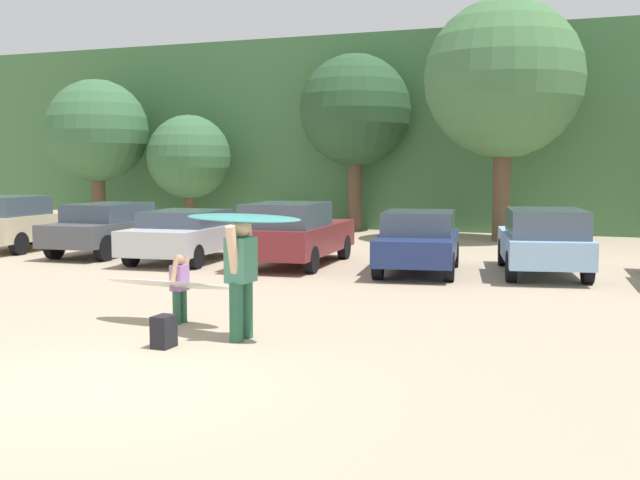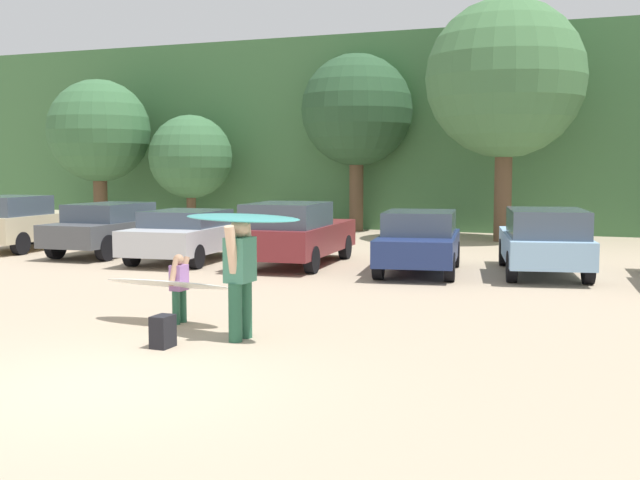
{
  "view_description": "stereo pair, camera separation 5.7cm",
  "coord_description": "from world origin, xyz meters",
  "px_view_note": "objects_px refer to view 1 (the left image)",
  "views": [
    {
      "loc": [
        5.46,
        -7.53,
        2.5
      ],
      "look_at": [
        0.17,
        6.25,
        1.13
      ],
      "focal_mm": 44.76,
      "sensor_mm": 36.0,
      "label": 1
    },
    {
      "loc": [
        5.51,
        -7.51,
        2.5
      ],
      "look_at": [
        0.17,
        6.25,
        1.13
      ],
      "focal_mm": 44.76,
      "sensor_mm": 36.0,
      "label": 2
    }
  ],
  "objects_px": {
    "parked_car_sky_blue": "(543,240)",
    "parked_car_navy": "(419,240)",
    "parked_car_maroon": "(295,233)",
    "surfboard_white": "(168,284)",
    "parked_car_dark_gray": "(110,227)",
    "person_adult": "(241,272)",
    "backpack_dropped": "(164,332)",
    "person_child": "(180,285)",
    "surfboard_teal": "(242,218)",
    "parked_car_silver": "(188,234)",
    "parked_car_champagne": "(21,222)"
  },
  "relations": [
    {
      "from": "person_child",
      "to": "backpack_dropped",
      "type": "xyz_separation_m",
      "value": [
        0.68,
        -1.56,
        -0.4
      ]
    },
    {
      "from": "parked_car_sky_blue",
      "to": "parked_car_silver",
      "type": "bearing_deg",
      "value": 82.04
    },
    {
      "from": "person_child",
      "to": "surfboard_teal",
      "type": "bearing_deg",
      "value": 156.42
    },
    {
      "from": "person_adult",
      "to": "parked_car_sky_blue",
      "type": "bearing_deg",
      "value": -109.95
    },
    {
      "from": "parked_car_sky_blue",
      "to": "surfboard_white",
      "type": "distance_m",
      "value": 9.43
    },
    {
      "from": "person_child",
      "to": "surfboard_white",
      "type": "xyz_separation_m",
      "value": [
        -0.15,
        -0.1,
        0.01
      ]
    },
    {
      "from": "parked_car_maroon",
      "to": "backpack_dropped",
      "type": "height_order",
      "value": "parked_car_maroon"
    },
    {
      "from": "parked_car_champagne",
      "to": "parked_car_dark_gray",
      "type": "relative_size",
      "value": 0.95
    },
    {
      "from": "parked_car_maroon",
      "to": "parked_car_sky_blue",
      "type": "bearing_deg",
      "value": -90.71
    },
    {
      "from": "parked_car_sky_blue",
      "to": "parked_car_navy",
      "type": "bearing_deg",
      "value": 90.38
    },
    {
      "from": "person_adult",
      "to": "backpack_dropped",
      "type": "relative_size",
      "value": 3.91
    },
    {
      "from": "parked_car_sky_blue",
      "to": "parked_car_dark_gray",
      "type": "bearing_deg",
      "value": 78.16
    },
    {
      "from": "parked_car_maroon",
      "to": "surfboard_white",
      "type": "xyz_separation_m",
      "value": [
        1.01,
        -7.58,
        -0.19
      ]
    },
    {
      "from": "parked_car_sky_blue",
      "to": "person_adult",
      "type": "relative_size",
      "value": 2.69
    },
    {
      "from": "person_adult",
      "to": "backpack_dropped",
      "type": "distance_m",
      "value": 1.38
    },
    {
      "from": "parked_car_champagne",
      "to": "parked_car_navy",
      "type": "relative_size",
      "value": 1.04
    },
    {
      "from": "parked_car_dark_gray",
      "to": "surfboard_teal",
      "type": "distance_m",
      "value": 12.17
    },
    {
      "from": "parked_car_navy",
      "to": "parked_car_silver",
      "type": "bearing_deg",
      "value": 80.59
    },
    {
      "from": "parked_car_dark_gray",
      "to": "backpack_dropped",
      "type": "xyz_separation_m",
      "value": [
        7.72,
        -9.53,
        -0.56
      ]
    },
    {
      "from": "parked_car_sky_blue",
      "to": "surfboard_white",
      "type": "bearing_deg",
      "value": 136.5
    },
    {
      "from": "parked_car_navy",
      "to": "person_child",
      "type": "distance_m",
      "value": 7.6
    },
    {
      "from": "parked_car_maroon",
      "to": "surfboard_white",
      "type": "height_order",
      "value": "parked_car_maroon"
    },
    {
      "from": "parked_car_silver",
      "to": "person_adult",
      "type": "bearing_deg",
      "value": -149.82
    },
    {
      "from": "parked_car_maroon",
      "to": "person_adult",
      "type": "height_order",
      "value": "person_adult"
    },
    {
      "from": "parked_car_navy",
      "to": "backpack_dropped",
      "type": "height_order",
      "value": "parked_car_navy"
    },
    {
      "from": "parked_car_navy",
      "to": "backpack_dropped",
      "type": "xyz_separation_m",
      "value": [
        -1.39,
        -8.88,
        -0.54
      ]
    },
    {
      "from": "parked_car_dark_gray",
      "to": "parked_car_navy",
      "type": "distance_m",
      "value": 9.13
    },
    {
      "from": "surfboard_white",
      "to": "surfboard_teal",
      "type": "bearing_deg",
      "value": 161.32
    },
    {
      "from": "parked_car_silver",
      "to": "parked_car_sky_blue",
      "type": "relative_size",
      "value": 0.95
    },
    {
      "from": "parked_car_dark_gray",
      "to": "person_adult",
      "type": "distance_m",
      "value": 12.16
    },
    {
      "from": "parked_car_silver",
      "to": "parked_car_sky_blue",
      "type": "distance_m",
      "value": 9.03
    },
    {
      "from": "parked_car_dark_gray",
      "to": "surfboard_white",
      "type": "relative_size",
      "value": 1.97
    },
    {
      "from": "parked_car_champagne",
      "to": "person_adult",
      "type": "xyz_separation_m",
      "value": [
        11.7,
        -8.76,
        0.15
      ]
    },
    {
      "from": "parked_car_dark_gray",
      "to": "parked_car_maroon",
      "type": "bearing_deg",
      "value": -96.55
    },
    {
      "from": "parked_car_sky_blue",
      "to": "person_child",
      "type": "distance_m",
      "value": 9.27
    },
    {
      "from": "parked_car_maroon",
      "to": "surfboard_white",
      "type": "distance_m",
      "value": 7.65
    },
    {
      "from": "backpack_dropped",
      "to": "parked_car_sky_blue",
      "type": "bearing_deg",
      "value": 66.25
    },
    {
      "from": "parked_car_sky_blue",
      "to": "person_adult",
      "type": "distance_m",
      "value": 9.27
    },
    {
      "from": "parked_car_maroon",
      "to": "backpack_dropped",
      "type": "xyz_separation_m",
      "value": [
        1.84,
        -9.04,
        -0.6
      ]
    },
    {
      "from": "parked_car_maroon",
      "to": "surfboard_white",
      "type": "bearing_deg",
      "value": -177.15
    },
    {
      "from": "parked_car_dark_gray",
      "to": "parked_car_navy",
      "type": "height_order",
      "value": "parked_car_dark_gray"
    },
    {
      "from": "surfboard_teal",
      "to": "backpack_dropped",
      "type": "xyz_separation_m",
      "value": [
        -0.77,
        -0.88,
        -1.54
      ]
    },
    {
      "from": "parked_car_navy",
      "to": "person_child",
      "type": "height_order",
      "value": "parked_car_navy"
    },
    {
      "from": "parked_car_maroon",
      "to": "parked_car_dark_gray",
      "type": "bearing_deg",
      "value": 80.54
    },
    {
      "from": "person_child",
      "to": "backpack_dropped",
      "type": "bearing_deg",
      "value": 115.05
    },
    {
      "from": "parked_car_navy",
      "to": "surfboard_white",
      "type": "bearing_deg",
      "value": 154.17
    },
    {
      "from": "parked_car_silver",
      "to": "parked_car_champagne",
      "type": "bearing_deg",
      "value": 78.83
    },
    {
      "from": "surfboard_teal",
      "to": "person_adult",
      "type": "bearing_deg",
      "value": 101.6
    },
    {
      "from": "parked_car_champagne",
      "to": "backpack_dropped",
      "type": "distance_m",
      "value": 14.56
    },
    {
      "from": "parked_car_navy",
      "to": "surfboard_white",
      "type": "xyz_separation_m",
      "value": [
        -2.22,
        -7.41,
        -0.12
      ]
    }
  ]
}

